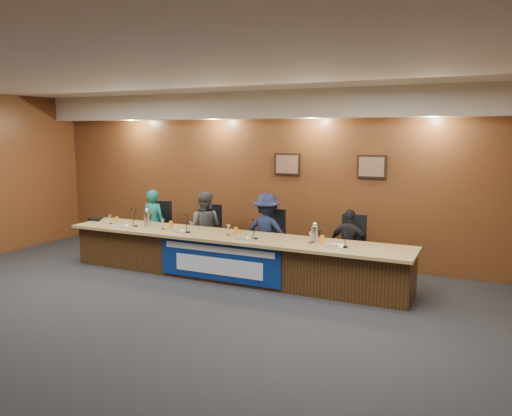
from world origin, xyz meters
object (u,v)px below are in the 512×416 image
Objects in this scene: office_chair_a at (157,232)px; office_chair_d at (351,251)px; office_chair_b at (207,237)px; panelist_b at (205,227)px; carafe_right at (315,234)px; office_chair_c at (269,243)px; panelist_d at (349,245)px; speakerphone at (96,219)px; banner at (218,261)px; panelist_a at (154,223)px; panelist_c at (267,232)px; carafe_left at (147,219)px; dais_body at (230,257)px.

office_chair_a and office_chair_d have the same top height.
panelist_b is at bearing -99.37° from office_chair_b.
carafe_right reaches higher than office_chair_b.
office_chair_c is 1.91× the size of carafe_right.
panelist_d is 3.79× the size of speakerphone.
office_chair_c is at bearing 72.01° from banner.
office_chair_b is at bearing 163.39° from carafe_right.
panelist_c is at bearing 178.92° from panelist_a.
office_chair_d is 1.91× the size of carafe_right.
office_chair_b is at bearing 127.59° from banner.
office_chair_d is 1.50× the size of speakerphone.
banner is at bearing -8.75° from speakerphone.
speakerphone is at bearing 171.25° from banner.
panelist_c is at bearing 70.46° from banner.
panelist_a is 0.98× the size of panelist_b.
panelist_b is (1.17, 0.00, 0.01)m from panelist_a.
office_chair_b and office_chair_d have the same top height.
panelist_d is at bearing 9.89° from carafe_left.
panelist_c is 1.15× the size of panelist_d.
panelist_b is 1.30m from office_chair_c.
banner is 8.34× the size of carafe_left.
panelist_b is (-0.90, 1.07, 0.30)m from banner.
carafe_left is 0.82× the size of speakerphone.
speakerphone is (-2.08, -0.71, 0.30)m from office_chair_b.
carafe_left reaches higher than speakerphone.
office_chair_c is (1.28, 0.00, 0.00)m from office_chair_b.
panelist_b is 2.17m from speakerphone.
carafe_right is (-0.40, -0.71, 0.40)m from office_chair_d.
carafe_left is at bearing -170.33° from office_chair_d.
panelist_c is at bearing -9.41° from office_chair_a.
panelist_a reaches higher than speakerphone.
speakerphone is (-0.91, -0.61, 0.11)m from panelist_a.
carafe_left reaches higher than banner.
office_chair_d is at bearing -179.17° from panelist_c.
office_chair_a is (-3.94, 0.10, -0.13)m from panelist_d.
dais_body is 4.49× the size of panelist_a.
panelist_c is at bearing 169.12° from panelist_b.
banner reaches higher than office_chair_a.
carafe_right is at bearing 1.88° from dais_body.
banner reaches higher than office_chair_b.
panelist_a is 3.95m from office_chair_d.
carafe_right reaches higher than speakerphone.
office_chair_a is at bearing 178.25° from office_chair_d.
panelist_c reaches higher than carafe_right.
office_chair_b is 1.28m from office_chair_c.
panelist_c is 2.90× the size of office_chair_a.
speakerphone is at bearing 7.33° from panelist_c.
panelist_c is 1.27m from carafe_right.
dais_body is 4.95× the size of panelist_d.
office_chair_d is at bearing 171.18° from panelist_b.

